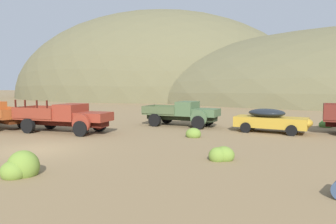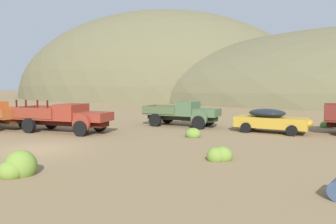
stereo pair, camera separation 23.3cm
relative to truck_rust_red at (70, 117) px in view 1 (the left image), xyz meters
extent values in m
plane|color=olive|center=(1.54, -5.19, -1.00)|extent=(300.00, 300.00, 0.00)
ellipsoid|color=brown|center=(-14.76, 62.33, -1.00)|extent=(76.16, 62.28, 44.15)
cube|color=#97471E|center=(-5.18, -0.02, -0.10)|extent=(3.57, 2.88, 0.12)
cube|color=#97471E|center=(-4.86, 0.91, 0.23)|extent=(2.96, 1.10, 0.55)
cube|color=#97471E|center=(-3.78, -0.51, 0.23)|extent=(0.74, 1.91, 0.55)
cylinder|color=black|center=(-4.60, 0.87, -0.52)|extent=(1.00, 0.58, 0.96)
cube|color=#42140D|center=(-0.47, 0.02, -0.34)|extent=(6.26, 1.21, 0.36)
cube|color=maroon|center=(1.82, -0.07, 0.11)|extent=(2.03, 1.78, 0.55)
cube|color=#B7B2A8|center=(2.74, -0.11, 0.08)|extent=(0.13, 1.17, 0.44)
cylinder|color=maroon|center=(1.52, -1.07, -0.24)|extent=(1.21, 0.23, 1.20)
cylinder|color=maroon|center=(1.60, 0.95, -0.24)|extent=(1.21, 0.23, 1.20)
cube|color=maroon|center=(0.12, 0.00, 0.36)|extent=(1.52, 2.01, 1.05)
cube|color=black|center=(0.77, -0.03, 0.57)|extent=(0.12, 1.66, 0.59)
cube|color=maroon|center=(-2.17, 0.09, -0.10)|extent=(3.23, 2.17, 0.12)
cube|color=maroon|center=(-2.22, -0.93, 0.31)|extent=(3.15, 0.23, 0.70)
cube|color=maroon|center=(-2.13, 1.11, 0.31)|extent=(3.15, 0.23, 0.70)
cube|color=maroon|center=(-3.68, 0.15, 0.31)|extent=(0.18, 2.04, 0.70)
cube|color=#42140D|center=(-3.47, -0.88, 0.91)|extent=(0.08, 0.08, 0.50)
cube|color=#42140D|center=(-2.69, -0.91, 0.91)|extent=(0.08, 0.08, 0.50)
cube|color=#42140D|center=(-1.75, -0.95, 0.91)|extent=(0.08, 0.08, 0.50)
cube|color=#42140D|center=(-0.96, -0.98, 0.91)|extent=(0.08, 0.08, 0.50)
cylinder|color=black|center=(1.51, -1.12, -0.52)|extent=(0.97, 0.32, 0.96)
cylinder|color=black|center=(1.60, 1.00, -0.52)|extent=(0.97, 0.32, 0.96)
cylinder|color=black|center=(-2.48, -0.96, -0.52)|extent=(0.97, 0.32, 0.96)
cylinder|color=black|center=(-2.39, 1.16, -0.52)|extent=(0.97, 0.32, 0.96)
cube|color=#232B1B|center=(6.17, 5.31, -0.34)|extent=(5.52, 1.79, 0.36)
cube|color=#47603D|center=(8.15, 5.01, 0.11)|extent=(1.96, 1.96, 0.55)
cube|color=#B7B2A8|center=(8.94, 4.88, 0.08)|extent=(0.26, 1.18, 0.44)
cylinder|color=#47603D|center=(7.77, 4.03, -0.24)|extent=(1.21, 0.36, 1.20)
cylinder|color=#47603D|center=(8.08, 6.05, -0.24)|extent=(1.21, 0.36, 1.20)
cube|color=#47603D|center=(6.68, 5.23, 0.36)|extent=(1.55, 2.14, 1.05)
cube|color=black|center=(7.24, 5.15, 0.57)|extent=(0.31, 1.66, 0.59)
cube|color=#495735|center=(4.70, 5.54, -0.10)|extent=(3.03, 2.46, 0.12)
cube|color=#495735|center=(4.54, 4.52, 0.23)|extent=(2.73, 0.52, 0.55)
cube|color=#495735|center=(4.86, 6.56, 0.23)|extent=(2.73, 0.52, 0.55)
cube|color=#495735|center=(3.40, 5.74, 0.23)|extent=(0.41, 2.05, 0.55)
cylinder|color=black|center=(7.76, 3.98, -0.52)|extent=(0.99, 0.42, 0.96)
cylinder|color=black|center=(8.09, 6.10, -0.52)|extent=(0.99, 0.42, 0.96)
cylinder|color=black|center=(4.31, 4.52, -0.52)|extent=(0.99, 0.42, 0.96)
cylinder|color=black|center=(4.64, 6.64, -0.52)|extent=(0.99, 0.42, 0.96)
cube|color=#B28928|center=(12.61, 3.94, -0.32)|extent=(4.82, 2.75, 0.68)
ellipsoid|color=black|center=(12.35, 4.00, 0.28)|extent=(2.65, 2.08, 0.57)
ellipsoid|color=#B28928|center=(14.61, 3.52, -0.26)|extent=(1.28, 1.65, 0.61)
cylinder|color=black|center=(13.80, 2.75, -0.66)|extent=(0.71, 0.34, 0.68)
cylinder|color=black|center=(14.18, 4.56, -0.66)|extent=(0.71, 0.34, 0.68)
cylinder|color=black|center=(11.04, 3.33, -0.66)|extent=(0.71, 0.34, 0.68)
cylinder|color=black|center=(11.43, 5.14, -0.66)|extent=(0.71, 0.34, 0.68)
cube|color=maroon|center=(15.92, 4.63, 0.43)|extent=(0.43, 2.08, 0.95)
ellipsoid|color=#3D702D|center=(11.57, 7.72, -0.84)|extent=(0.57, 0.52, 0.61)
ellipsoid|color=#3D702D|center=(11.62, 7.58, -0.82)|extent=(0.62, 0.56, 0.67)
ellipsoid|color=olive|center=(8.12, 0.60, -0.81)|extent=(0.93, 0.83, 0.72)
ellipsoid|color=olive|center=(8.23, 0.62, -0.82)|extent=(0.70, 0.63, 0.68)
ellipsoid|color=olive|center=(8.22, 0.67, -0.86)|extent=(0.66, 0.59, 0.53)
ellipsoid|color=olive|center=(4.12, -8.81, -0.70)|extent=(1.12, 1.00, 1.12)
ellipsoid|color=olive|center=(4.00, -9.12, -0.80)|extent=(0.90, 0.81, 0.75)
ellipsoid|color=olive|center=(10.27, -4.80, -0.81)|extent=(0.73, 0.66, 0.72)
ellipsoid|color=olive|center=(10.35, -4.66, -0.82)|extent=(0.87, 0.78, 0.66)
ellipsoid|color=olive|center=(10.52, -4.60, -0.80)|extent=(0.88, 0.79, 0.74)
ellipsoid|color=#4C8438|center=(16.63, 7.68, -0.80)|extent=(0.85, 0.77, 0.74)
ellipsoid|color=#4C8438|center=(16.43, 7.76, -0.85)|extent=(0.57, 0.51, 0.57)
camera|label=1|loc=(11.91, -17.41, 2.09)|focal=33.08mm
camera|label=2|loc=(12.13, -17.34, 2.09)|focal=33.08mm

